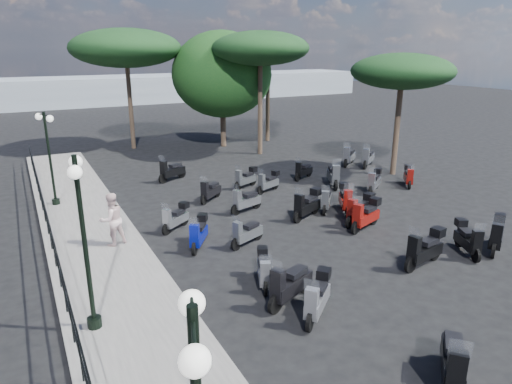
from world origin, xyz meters
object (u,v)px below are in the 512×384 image
lamp_post_2 (49,153)px  pine_1 (268,49)px  scooter_28 (374,182)px  scooter_26 (497,235)px  scooter_17 (246,178)px  scooter_29 (349,157)px  pine_0 (260,49)px  scooter_32 (268,182)px  scooter_5 (172,171)px  pedestrian_far (112,219)px  scooter_21 (345,200)px  scooter_11 (210,191)px  scooter_14 (366,216)px  scooter_9 (247,233)px  scooter_20 (468,240)px  scooter_8 (290,285)px  scooter_10 (307,205)px  scooter_1 (453,364)px  scooter_3 (199,234)px  scooter_30 (368,158)px  scooter_2 (264,270)px  pine_3 (402,72)px  scooter_4 (176,218)px  scooter_22 (334,176)px  scooter_27 (408,177)px  lamp_post_1 (84,234)px  scooter_15 (326,201)px  scooter_13 (425,250)px  scooter_31 (360,210)px  scooter_16 (246,201)px  scooter_23 (303,171)px

lamp_post_2 → pine_1: bearing=5.3°
scooter_28 → scooter_26: bearing=138.6°
scooter_17 → pine_1: pine_1 is taller
scooter_29 → pine_0: 8.11m
scooter_32 → scooter_5: bearing=18.9°
pedestrian_far → scooter_21: size_ratio=1.11×
scooter_11 → scooter_14: scooter_14 is taller
pine_0 → scooter_9: bearing=-120.2°
lamp_post_2 → scooter_20: 15.72m
scooter_8 → pine_0: size_ratio=0.24×
scooter_10 → scooter_17: 4.71m
lamp_post_2 → scooter_1: 16.00m
scooter_3 → scooter_30: (12.07, 5.63, 0.01)m
scooter_2 → scooter_17: 9.25m
scooter_26 → pedestrian_far: bearing=30.2°
scooter_30 → pine_3: 5.01m
scooter_14 → scooter_4: bearing=43.6°
scooter_2 → scooter_8: scooter_8 is taller
scooter_22 → scooter_27: bearing=-178.6°
scooter_14 → scooter_5: bearing=5.4°
lamp_post_1 → scooter_15: size_ratio=3.29×
scooter_28 → pine_0: 10.95m
scooter_29 → scooter_1: bearing=112.2°
lamp_post_1 → scooter_15: bearing=31.7°
scooter_5 → scooter_30: bearing=-128.5°
lamp_post_2 → scooter_15: (9.59, -5.52, -1.89)m
lamp_post_1 → scooter_27: bearing=27.1°
scooter_17 → scooter_27: (6.95, -3.37, 0.00)m
scooter_13 → pine_0: 16.91m
scooter_3 → pine_3: size_ratio=0.23×
lamp_post_2 → scooter_27: (15.12, -4.51, -1.87)m
scooter_2 → scooter_10: size_ratio=0.85×
scooter_31 → scooter_32: bearing=-6.7°
scooter_30 → scooter_10: bearing=88.8°
lamp_post_2 → pine_3: size_ratio=0.63×
scooter_11 → scooter_16: (0.73, -1.93, 0.01)m
pine_0 → lamp_post_1: bearing=-129.9°
scooter_30 → pine_1: 10.76m
pedestrian_far → scooter_10: 7.21m
scooter_26 → pine_0: size_ratio=0.22×
scooter_9 → pine_0: 14.87m
scooter_17 → pine_3: size_ratio=0.23×
scooter_8 → scooter_22: (7.29, 7.80, 0.01)m
scooter_3 → scooter_23: 9.21m
scooter_9 → scooter_27: size_ratio=1.16×
pedestrian_far → scooter_28: 11.79m
scooter_15 → scooter_16: size_ratio=0.78×
scooter_21 → pine_1: size_ratio=0.22×
scooter_2 → scooter_29: scooter_29 is taller
lamp_post_1 → pedestrian_far: (1.34, 4.52, -1.45)m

